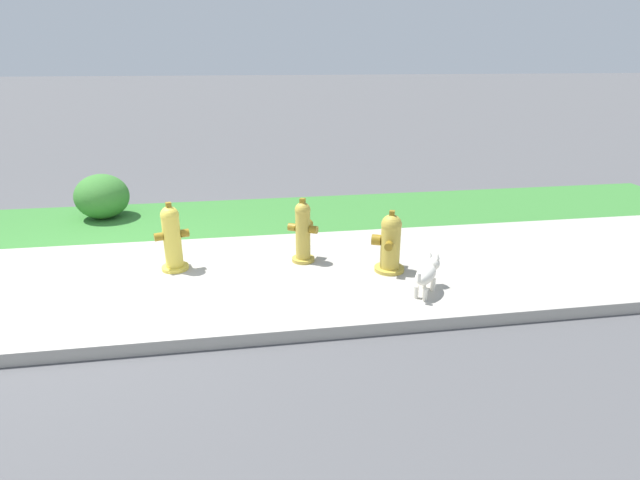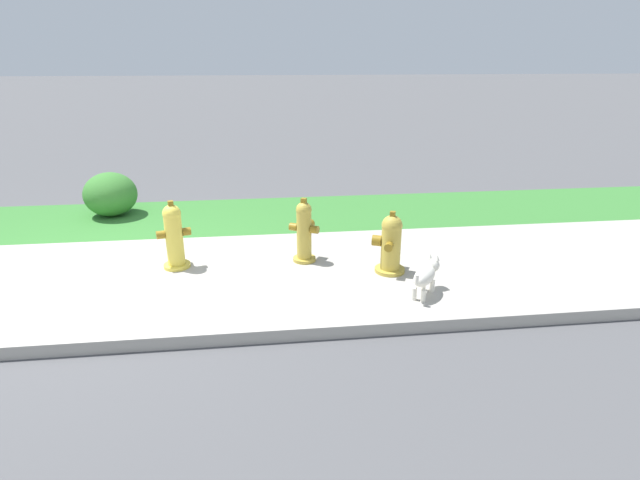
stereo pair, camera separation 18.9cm
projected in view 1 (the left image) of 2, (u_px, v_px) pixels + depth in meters
ground_plane at (84, 287)px, 5.24m from camera, size 120.00×120.00×0.00m
sidewalk_pavement at (84, 286)px, 5.24m from camera, size 18.00×2.56×0.01m
grass_verge at (127, 222)px, 7.28m from camera, size 18.00×1.86×0.01m
street_curb at (35, 353)px, 3.96m from camera, size 18.00×0.16×0.12m
fire_hydrant_by_grass_verge at (303, 232)px, 5.76m from camera, size 0.35×0.32×0.77m
fire_hydrant_across_street at (172, 238)px, 5.53m from camera, size 0.38×0.35×0.79m
fire_hydrant_far_end at (390, 243)px, 5.50m from camera, size 0.38×0.40×0.71m
small_white_dog at (427, 273)px, 5.02m from camera, size 0.41×0.46×0.38m
shrub_bush_near_lamp at (102, 196)px, 7.36m from camera, size 0.77×0.77×0.66m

